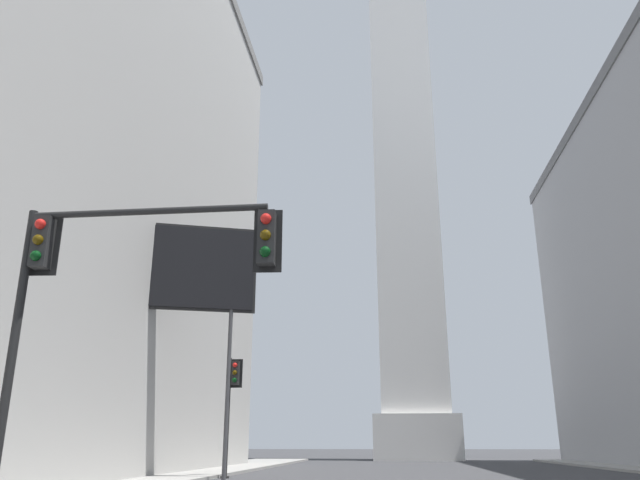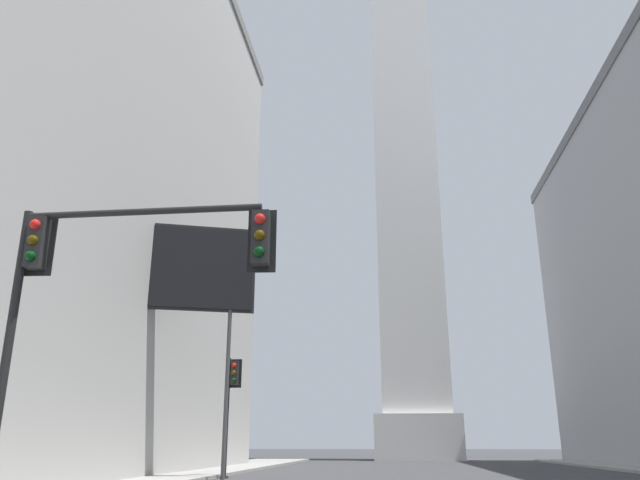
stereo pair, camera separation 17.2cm
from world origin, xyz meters
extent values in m
cube|color=silver|center=(0.00, 60.88, 2.06)|extent=(8.13, 8.13, 4.12)
cube|color=white|center=(0.00, 60.88, 35.00)|extent=(6.50, 6.50, 61.76)
cylinder|color=black|center=(-9.80, 8.96, 3.06)|extent=(0.18, 0.18, 6.12)
cube|color=black|center=(-9.51, 8.96, 5.42)|extent=(0.36, 0.36, 1.10)
cube|color=black|center=(-9.52, 9.14, 5.42)|extent=(0.58, 0.06, 1.32)
sphere|color=red|center=(-9.50, 8.77, 5.77)|extent=(0.22, 0.22, 0.22)
sphere|color=#483506|center=(-9.50, 8.77, 5.42)|extent=(0.22, 0.22, 0.22)
sphere|color=#073410|center=(-9.50, 8.77, 5.08)|extent=(0.22, 0.22, 0.22)
cylinder|color=black|center=(-7.29, 8.96, 6.02)|extent=(5.02, 0.14, 0.14)
sphere|color=black|center=(-9.80, 8.96, 6.02)|extent=(0.18, 0.18, 0.18)
cube|color=black|center=(-4.78, 8.96, 5.35)|extent=(0.36, 0.36, 1.10)
cube|color=black|center=(-4.80, 9.14, 5.35)|extent=(0.58, 0.06, 1.32)
sphere|color=red|center=(-4.77, 8.77, 5.70)|extent=(0.22, 0.22, 0.22)
sphere|color=#483506|center=(-4.77, 8.77, 5.35)|extent=(0.22, 0.22, 0.22)
sphere|color=#073410|center=(-4.77, 8.77, 5.01)|extent=(0.22, 0.22, 0.22)
cylinder|color=black|center=(-9.86, 26.32, 2.65)|extent=(0.18, 0.18, 5.31)
cylinder|color=#262626|center=(-9.86, 26.32, 0.05)|extent=(0.40, 0.40, 0.10)
cube|color=black|center=(-9.57, 26.32, 4.61)|extent=(0.34, 0.34, 1.10)
cube|color=black|center=(-9.57, 26.50, 4.61)|extent=(0.58, 0.04, 1.32)
sphere|color=red|center=(-9.56, 26.13, 4.95)|extent=(0.22, 0.22, 0.22)
sphere|color=#483506|center=(-9.56, 26.13, 4.61)|extent=(0.22, 0.22, 0.22)
sphere|color=#073410|center=(-9.56, 26.13, 4.27)|extent=(0.22, 0.22, 0.22)
cylinder|color=#3F3F42|center=(-13.67, 23.18, 3.62)|extent=(0.18, 0.18, 7.25)
cylinder|color=#3F3F42|center=(-9.47, 24.61, 3.62)|extent=(0.18, 0.18, 7.25)
cube|color=black|center=(-11.57, 23.89, 9.14)|extent=(6.08, 2.27, 3.78)
cube|color=black|center=(-11.57, 23.89, 9.14)|extent=(6.27, 2.23, 4.02)
camera|label=1|loc=(-2.46, -2.64, 1.45)|focal=35.00mm
camera|label=2|loc=(-2.29, -2.62, 1.45)|focal=35.00mm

